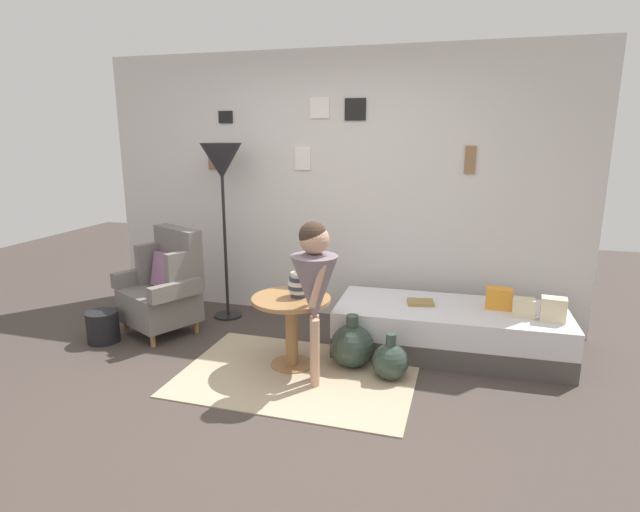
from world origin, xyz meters
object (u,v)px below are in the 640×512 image
armchair (165,286)px  demijohn_far (390,361)px  vase_striped (299,284)px  magazine_basket (103,327)px  book_on_daybed (420,302)px  floor_lamp (222,168)px  side_table (291,317)px  demijohn_near (352,345)px  daybed (449,329)px  person_child (314,281)px

armchair → demijohn_far: bearing=-9.9°
vase_striped → magazine_basket: vase_striped is taller
book_on_daybed → floor_lamp: bearing=172.9°
vase_striped → side_table: bearing=-140.5°
demijohn_far → demijohn_near: bearing=158.2°
side_table → floor_lamp: floor_lamp is taller
armchair → floor_lamp: 1.24m
vase_striped → book_on_daybed: 1.12m
book_on_daybed → armchair: bearing=-173.3°
side_table → demijohn_near: side_table is taller
armchair → floor_lamp: floor_lamp is taller
daybed → demijohn_near: (-0.73, -0.51, -0.02)m
person_child → demijohn_near: person_child is taller
floor_lamp → person_child: bearing=-41.6°
person_child → floor_lamp: bearing=138.4°
floor_lamp → magazine_basket: floor_lamp is taller
daybed → side_table: size_ratio=3.10×
person_child → daybed: bearing=43.3°
person_child → demijohn_far: size_ratio=3.37×
demijohn_near → demijohn_far: demijohn_near is taller
armchair → magazine_basket: (-0.41, -0.39, -0.30)m
vase_striped → magazine_basket: size_ratio=0.91×
magazine_basket → demijohn_far: bearing=0.2°
vase_striped → book_on_daybed: vase_striped is taller
armchair → magazine_basket: 0.64m
vase_striped → demijohn_far: bearing=-3.1°
side_table → demijohn_near: (0.46, 0.13, -0.24)m
side_table → magazine_basket: bearing=-179.7°
floor_lamp → magazine_basket: 1.81m
armchair → floor_lamp: size_ratio=0.56×
daybed → demijohn_far: daybed is taller
armchair → demijohn_near: armchair is taller
armchair → person_child: (1.64, -0.62, 0.36)m
armchair → book_on_daybed: armchair is taller
demijohn_near → demijohn_far: size_ratio=1.18×
daybed → magazine_basket: size_ratio=6.88×
side_table → magazine_basket: 1.81m
daybed → vase_striped: (-1.15, -0.60, 0.48)m
daybed → demijohn_far: size_ratio=5.28×
vase_striped → book_on_daybed: (0.89, 0.61, -0.27)m
vase_striped → person_child: (0.21, -0.27, 0.12)m
vase_striped → book_on_daybed: bearing=34.6°
daybed → demijohn_near: demijohn_near is taller
vase_striped → person_child: 0.37m
side_table → person_child: person_child is taller
floor_lamp → magazine_basket: bearing=-130.7°
daybed → magazine_basket: 3.06m
person_child → book_on_daybed: (0.68, 0.89, -0.38)m
floor_lamp → book_on_daybed: (1.95, -0.24, -1.09)m
side_table → vase_striped: size_ratio=2.44×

